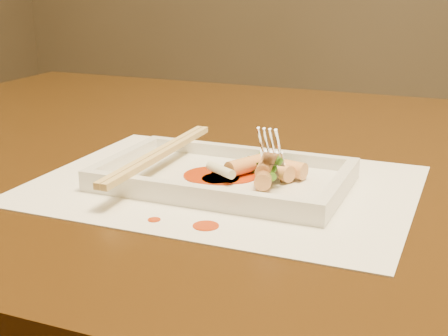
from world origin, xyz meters
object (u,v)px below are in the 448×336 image
at_px(fork, 294,111).
at_px(plate_base, 224,180).
at_px(table, 280,226).
at_px(placemat, 224,185).
at_px(chopstick_a, 156,153).

bearing_deg(fork, plate_base, -165.58).
xyz_separation_m(table, placemat, (-0.02, -0.15, 0.10)).
bearing_deg(placemat, plate_base, 180.00).
distance_m(chopstick_a, fork, 0.16).
distance_m(plate_base, fork, 0.11).
bearing_deg(chopstick_a, fork, 6.75).
xyz_separation_m(chopstick_a, fork, (0.15, 0.02, 0.06)).
bearing_deg(table, placemat, -97.54).
height_order(table, chopstick_a, chopstick_a).
bearing_deg(placemat, chopstick_a, 180.00).
bearing_deg(chopstick_a, plate_base, 0.00).
distance_m(placemat, plate_base, 0.00).
xyz_separation_m(plate_base, chopstick_a, (-0.08, 0.00, 0.02)).
relative_size(chopstick_a, fork, 1.75).
relative_size(table, plate_base, 5.38).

